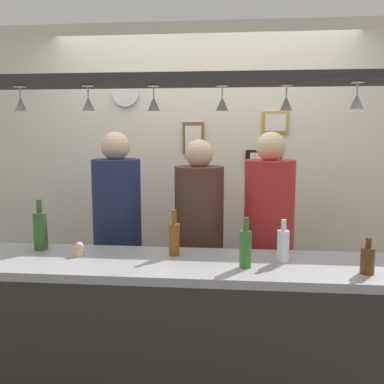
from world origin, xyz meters
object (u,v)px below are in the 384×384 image
Objects in this scene: person_right_red_shirt at (269,230)px; bottle_beer_amber_tall at (174,238)px; person_left_navy_shirt at (117,227)px; picture_frame_upper_small at (275,123)px; bottle_beer_brown_stubby at (368,260)px; bottle_soda_clear at (283,245)px; picture_frame_lower_pair at (264,161)px; bottle_beer_green_import at (246,248)px; bottle_champagne_green at (40,230)px; person_middle_brown_shirt at (199,234)px; cupcake at (79,249)px; wall_clock at (125,94)px; picture_frame_crest at (193,138)px.

person_right_red_shirt reaches higher than bottle_beer_amber_tall.
person_left_navy_shirt is 1.55m from picture_frame_upper_small.
picture_frame_upper_small reaches higher than bottle_beer_brown_stubby.
bottle_soda_clear is 1.53m from picture_frame_upper_small.
bottle_beer_brown_stubby is at bearing -75.04° from picture_frame_lower_pair.
person_right_red_shirt is at bearing 116.88° from bottle_beer_brown_stubby.
bottle_champagne_green reaches higher than bottle_beer_green_import.
person_middle_brown_shirt is 0.97× the size of person_right_red_shirt.
person_right_red_shirt is at bearing -0.00° from person_left_navy_shirt.
person_left_navy_shirt is 7.38× the size of bottle_soda_clear.
cupcake is (-1.51, 0.16, -0.03)m from bottle_beer_brown_stubby.
person_left_navy_shirt is 1.35m from picture_frame_lower_pair.
person_right_red_shirt is 6.53× the size of bottle_beer_green_import.
bottle_champagne_green is 2.04m from picture_frame_upper_small.
picture_frame_upper_small reaches higher than bottle_beer_amber_tall.
cupcake is at bearing -87.38° from wall_clock.
picture_frame_upper_small reaches higher than picture_frame_lower_pair.
bottle_champagne_green is at bearing 159.47° from cupcake.
bottle_champagne_green is 1.00× the size of picture_frame_lower_pair.
bottle_beer_amber_tall is 1.60m from picture_frame_upper_small.
person_middle_brown_shirt is 6.33× the size of picture_frame_crest.
cupcake is at bearing -110.77° from picture_frame_crest.
bottle_champagne_green is at bearing -137.62° from picture_frame_lower_pair.
bottle_beer_brown_stubby is 1.01m from bottle_beer_amber_tall.
picture_frame_crest reaches higher than bottle_champagne_green.
person_middle_brown_shirt is at bearing 111.31° from bottle_beer_green_import.
cupcake is 1.80m from picture_frame_lower_pair.
bottle_beer_amber_tall is 0.87× the size of picture_frame_lower_pair.
bottle_beer_brown_stubby is at bearing -28.76° from person_left_navy_shirt.
person_middle_brown_shirt is at bearing 127.35° from bottle_soda_clear.
person_right_red_shirt is 7.38× the size of bottle_soda_clear.
picture_frame_lower_pair is at bearing 42.38° from bottle_champagne_green.
bottle_beer_brown_stubby is at bearing -63.12° from person_right_red_shirt.
person_left_navy_shirt reaches higher than bottle_beer_brown_stubby.
picture_frame_lower_pair is (1.38, 1.26, 0.33)m from bottle_champagne_green.
bottle_beer_green_import is 1.00× the size of picture_frame_crest.
person_left_navy_shirt is at bearing 148.80° from bottle_soda_clear.
person_right_red_shirt is (1.06, -0.00, 0.00)m from person_left_navy_shirt.
person_left_navy_shirt is at bearing 180.00° from person_right_red_shirt.
bottle_champagne_green is 1.15× the size of bottle_beer_amber_tall.
picture_frame_lower_pair reaches higher than bottle_champagne_green.
bottle_soda_clear is 1.05× the size of wall_clock.
bottle_soda_clear reaches higher than bottle_beer_brown_stubby.
picture_frame_crest is at bearing 180.00° from picture_frame_upper_small.
bottle_soda_clear is 1.05× the size of picture_frame_upper_small.
person_middle_brown_shirt is 0.98m from picture_frame_lower_pair.
bottle_champagne_green is 1.36× the size of picture_frame_upper_small.
picture_frame_upper_small reaches higher than person_middle_brown_shirt.
picture_frame_crest is (-0.41, 1.48, 0.54)m from bottle_beer_green_import.
person_left_navy_shirt is at bearing 86.60° from cupcake.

